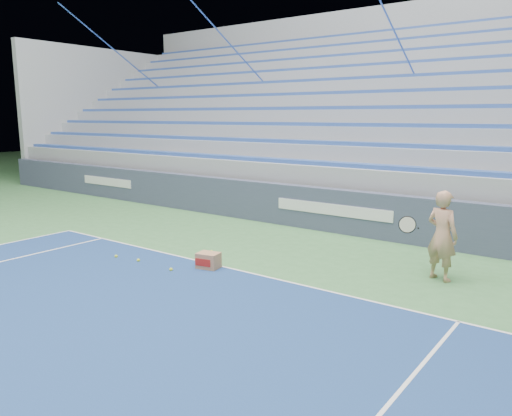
# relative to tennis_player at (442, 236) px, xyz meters

# --- Properties ---
(sponsor_barrier) EXTENTS (30.00, 0.32, 1.10)m
(sponsor_barrier) POSITION_rel_tennis_player_xyz_m (-3.30, 2.24, -0.27)
(sponsor_barrier) COLOR #3C435B
(sponsor_barrier) RESTS_ON ground
(bleachers) EXTENTS (31.00, 9.15, 7.30)m
(bleachers) POSITION_rel_tennis_player_xyz_m (-3.30, 7.96, 1.54)
(bleachers) COLOR #95989D
(bleachers) RESTS_ON ground
(tennis_player) EXTENTS (0.95, 0.90, 1.63)m
(tennis_player) POSITION_rel_tennis_player_xyz_m (0.00, 0.00, 0.00)
(tennis_player) COLOR tan
(tennis_player) RESTS_ON ground
(ball_box) EXTENTS (0.47, 0.40, 0.31)m
(ball_box) POSITION_rel_tennis_player_xyz_m (-3.78, -1.99, -0.66)
(ball_box) COLOR #A97652
(ball_box) RESTS_ON ground
(tennis_ball_0) EXTENTS (0.07, 0.07, 0.07)m
(tennis_ball_0) POSITION_rel_tennis_player_xyz_m (-4.23, -2.55, -0.78)
(tennis_ball_0) COLOR #D0E42E
(tennis_ball_0) RESTS_ON ground
(tennis_ball_1) EXTENTS (0.07, 0.07, 0.07)m
(tennis_ball_1) POSITION_rel_tennis_player_xyz_m (-4.47, -1.14, -0.78)
(tennis_ball_1) COLOR #D0E42E
(tennis_ball_1) RESTS_ON ground
(tennis_ball_2) EXTENTS (0.07, 0.07, 0.07)m
(tennis_ball_2) POSITION_rel_tennis_player_xyz_m (-5.21, -2.51, -0.78)
(tennis_ball_2) COLOR #D0E42E
(tennis_ball_2) RESTS_ON ground
(tennis_ball_3) EXTENTS (0.07, 0.07, 0.07)m
(tennis_ball_3) POSITION_rel_tennis_player_xyz_m (-5.81, -2.59, -0.78)
(tennis_ball_3) COLOR #D0E42E
(tennis_ball_3) RESTS_ON ground
(tennis_ball_4) EXTENTS (0.07, 0.07, 0.07)m
(tennis_ball_4) POSITION_rel_tennis_player_xyz_m (-4.14, -1.82, -0.78)
(tennis_ball_4) COLOR #D0E42E
(tennis_ball_4) RESTS_ON ground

